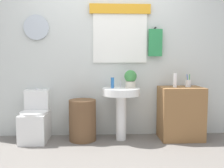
{
  "coord_description": "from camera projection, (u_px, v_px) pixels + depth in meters",
  "views": [
    {
      "loc": [
        -0.08,
        -2.64,
        1.14
      ],
      "look_at": [
        0.08,
        0.8,
        0.81
      ],
      "focal_mm": 39.89,
      "sensor_mm": 36.0,
      "label": 1
    }
  ],
  "objects": [
    {
      "name": "ground_plane",
      "position": [
        108.0,
        164.0,
        2.74
      ],
      "size": [
        8.0,
        8.0,
        0.0
      ],
      "primitive_type": "plane",
      "color": "slate"
    },
    {
      "name": "back_wall",
      "position": [
        106.0,
        49.0,
        3.75
      ],
      "size": [
        4.4,
        0.18,
        2.6
      ],
      "color": "silver",
      "rests_on": "ground_plane"
    },
    {
      "name": "toilet",
      "position": [
        36.0,
        121.0,
        3.54
      ],
      "size": [
        0.38,
        0.51,
        0.73
      ],
      "color": "white",
      "rests_on": "ground_plane"
    },
    {
      "name": "laundry_hamper",
      "position": [
        83.0,
        120.0,
        3.54
      ],
      "size": [
        0.38,
        0.38,
        0.58
      ],
      "primitive_type": "cylinder",
      "color": "brown",
      "rests_on": "ground_plane"
    },
    {
      "name": "pedestal_sink",
      "position": [
        121.0,
        100.0,
        3.54
      ],
      "size": [
        0.54,
        0.54,
        0.75
      ],
      "color": "white",
      "rests_on": "ground_plane"
    },
    {
      "name": "faucet",
      "position": [
        120.0,
        84.0,
        3.63
      ],
      "size": [
        0.03,
        0.03,
        0.1
      ],
      "primitive_type": "cylinder",
      "color": "silver",
      "rests_on": "pedestal_sink"
    },
    {
      "name": "wooden_cabinet",
      "position": [
        181.0,
        113.0,
        3.6
      ],
      "size": [
        0.6,
        0.44,
        0.76
      ],
      "primitive_type": "cube",
      "color": "olive",
      "rests_on": "ground_plane"
    },
    {
      "name": "soap_bottle",
      "position": [
        112.0,
        83.0,
        3.56
      ],
      "size": [
        0.05,
        0.05,
        0.15
      ],
      "primitive_type": "cylinder",
      "color": "#2D6BB7",
      "rests_on": "pedestal_sink"
    },
    {
      "name": "potted_plant",
      "position": [
        130.0,
        78.0,
        3.57
      ],
      "size": [
        0.18,
        0.18,
        0.25
      ],
      "color": "beige",
      "rests_on": "pedestal_sink"
    },
    {
      "name": "lotion_bottle",
      "position": [
        175.0,
        80.0,
        3.51
      ],
      "size": [
        0.05,
        0.05,
        0.2
      ],
      "primitive_type": "cylinder",
      "color": "white",
      "rests_on": "wooden_cabinet"
    },
    {
      "name": "toothbrush_cup",
      "position": [
        188.0,
        83.0,
        3.58
      ],
      "size": [
        0.08,
        0.08,
        0.19
      ],
      "color": "silver",
      "rests_on": "wooden_cabinet"
    }
  ]
}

